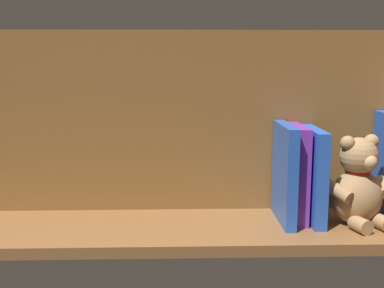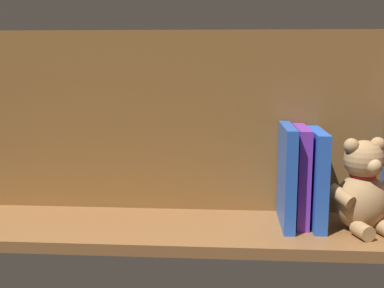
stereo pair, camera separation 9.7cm
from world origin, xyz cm
name	(u,v)px [view 2 (the right image)]	position (x,y,z in cm)	size (l,w,h in cm)	color
ground_plane	(192,229)	(0.00, 0.00, -1.10)	(113.28, 24.75, 2.20)	brown
shelf_back_panel	(195,122)	(0.00, -10.13, 19.27)	(113.28, 1.50, 38.54)	brown
teddy_bear	(363,190)	(-32.92, 1.13, 7.93)	(13.87, 13.63, 18.01)	tan
book_2	(316,178)	(-24.52, -1.63, 9.45)	(2.45, 14.68, 18.91)	blue
book_3	(300,175)	(-21.53, -2.57, 9.71)	(2.39, 12.80, 19.42)	purple
book_4	(287,175)	(-18.69, -1.38, 9.92)	(2.16, 15.20, 19.84)	blue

